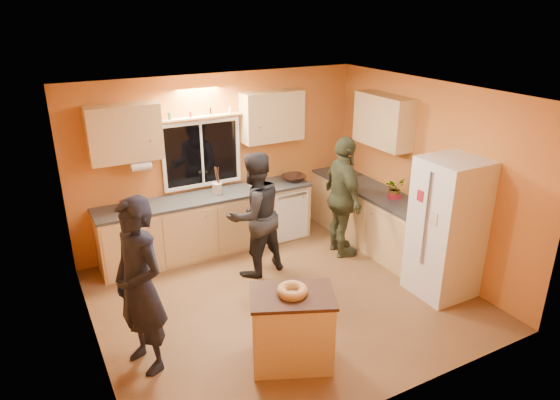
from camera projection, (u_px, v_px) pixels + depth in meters
ground at (284, 298)px, 6.39m from camera, size 4.50×4.50×0.00m
room_shell at (277, 168)px, 6.18m from camera, size 4.54×4.04×2.61m
back_counter at (231, 219)px, 7.62m from camera, size 4.23×0.62×0.90m
right_counter at (382, 222)px, 7.49m from camera, size 0.62×1.84×0.90m
refrigerator at (447, 228)px, 6.23m from camera, size 0.72×0.70×1.80m
island at (292, 328)px, 5.12m from camera, size 1.01×0.87×0.82m
bundt_pastry at (292, 290)px, 4.95m from camera, size 0.31×0.31×0.09m
person_left at (140, 287)px, 4.89m from camera, size 0.65×0.79×1.86m
person_center at (254, 215)px, 6.70m from camera, size 0.95×0.80×1.74m
person_right at (343, 198)px, 7.21m from camera, size 0.63×1.12×1.80m
mixing_bowl at (294, 178)px, 7.89m from camera, size 0.38×0.38×0.09m
utensil_crock at (217, 189)px, 7.31m from camera, size 0.14×0.14×0.17m
potted_plant at (395, 188)px, 7.16m from camera, size 0.29×0.26×0.30m
red_box at (394, 196)px, 7.17m from camera, size 0.19×0.17×0.07m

